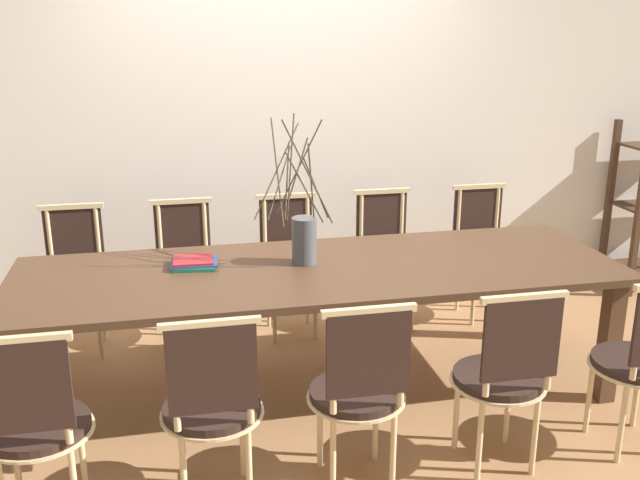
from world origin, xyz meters
name	(u,v)px	position (x,y,z in m)	size (l,w,h in m)	color
ground_plane	(320,391)	(0.00, 0.00, 0.00)	(16.00, 16.00, 0.00)	#9E7047
wall_rear	(277,77)	(0.00, 1.39, 1.60)	(12.00, 0.06, 3.20)	silver
dining_table	(320,281)	(0.00, 0.00, 0.65)	(3.17, 1.01, 0.73)	#4C3321
chair_near_leftend	(35,421)	(-1.31, -0.85, 0.48)	(0.43, 0.43, 0.90)	black
chair_near_left	(212,402)	(-0.63, -0.85, 0.48)	(0.43, 0.43, 0.90)	black
chair_near_center	(359,387)	(-0.01, -0.85, 0.48)	(0.43, 0.43, 0.90)	black
chair_near_right	(504,372)	(0.65, -0.85, 0.48)	(0.43, 0.43, 0.90)	black
chair_far_leftend	(75,275)	(-1.34, 0.85, 0.48)	(0.43, 0.43, 0.90)	black
chair_far_left	(185,267)	(-0.68, 0.85, 0.48)	(0.43, 0.43, 0.90)	black
chair_far_center	(290,260)	(-0.02, 0.85, 0.48)	(0.43, 0.43, 0.90)	black
chair_far_right	(386,254)	(0.63, 0.85, 0.48)	(0.43, 0.43, 0.90)	black
chair_far_rightend	(483,247)	(1.32, 0.85, 0.48)	(0.43, 0.43, 0.90)	black
vase_centerpiece	(304,236)	(-0.07, 0.09, 0.88)	(0.39, 0.41, 0.78)	#4C5156
book_stack	(194,263)	(-0.64, 0.15, 0.75)	(0.25, 0.21, 0.04)	#1E6B4C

